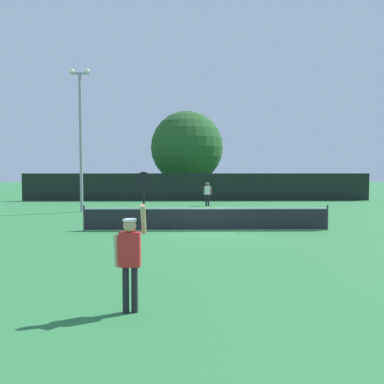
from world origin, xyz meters
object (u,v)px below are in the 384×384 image
(light_pole, at_px, (81,131))
(parked_car_near, at_px, (215,188))
(tennis_ball, at_px, (240,232))
(player_receiving, at_px, (207,192))
(player_serving, at_px, (131,250))
(large_tree, at_px, (187,147))

(light_pole, relative_size, parked_car_near, 1.99)
(tennis_ball, bearing_deg, player_receiving, 93.26)
(player_receiving, height_order, parked_car_near, parked_car_near)
(player_serving, relative_size, light_pole, 0.30)
(player_serving, height_order, large_tree, large_tree)
(large_tree, height_order, parked_car_near, large_tree)
(player_serving, relative_size, parked_car_near, 0.60)
(tennis_ball, xyz_separation_m, light_pole, (-8.43, 8.32, 4.77))
(tennis_ball, bearing_deg, light_pole, 135.40)
(player_serving, bearing_deg, player_receiving, 83.31)
(player_serving, bearing_deg, parked_car_near, 83.30)
(tennis_ball, distance_m, light_pole, 12.77)
(player_serving, xyz_separation_m, player_receiving, (2.50, 21.28, -0.16))
(player_receiving, relative_size, tennis_ball, 23.74)
(player_receiving, xyz_separation_m, large_tree, (-1.39, 10.76, 3.59))
(player_receiving, bearing_deg, parked_car_near, -96.73)
(player_receiving, distance_m, large_tree, 11.43)
(player_receiving, distance_m, parked_car_near, 10.41)
(player_receiving, distance_m, tennis_ball, 12.15)
(large_tree, bearing_deg, player_receiving, -82.62)
(player_serving, distance_m, light_pole, 18.64)
(player_serving, xyz_separation_m, tennis_ball, (3.18, 9.19, -1.11))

